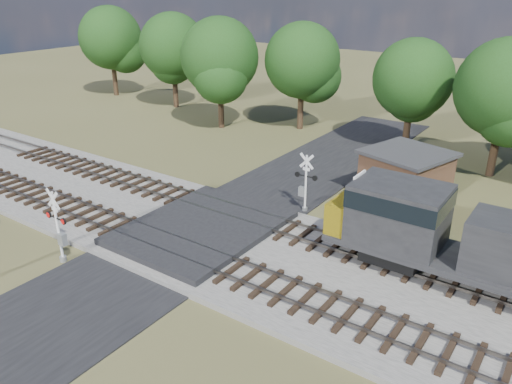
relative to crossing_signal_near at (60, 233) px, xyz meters
The scene contains 10 objects.
ground 7.01m from the crossing_signal_near, 56.66° to the left, with size 160.00×160.00×0.00m, color #4A4927.
ballast_bed 15.15m from the crossing_signal_near, 24.27° to the left, with size 140.00×10.00×0.30m, color gray.
road 7.00m from the crossing_signal_near, 56.66° to the left, with size 7.00×60.00×0.08m, color black.
crossing_panel 7.36m from the crossing_signal_near, 58.83° to the left, with size 7.00×9.00×0.62m, color #262628.
track_near 7.90m from the crossing_signal_near, 28.29° to the left, with size 140.00×2.60×0.33m.
track_far 11.15m from the crossing_signal_near, 51.69° to the left, with size 140.00×2.60×0.33m.
crossing_signal_near is the anchor object (origin of this frame).
crossing_signal_far 13.89m from the crossing_signal_near, 60.51° to the left, with size 1.50×0.33×3.73m.
equipment_shed 20.69m from the crossing_signal_near, 57.39° to the left, with size 5.85×5.85×3.20m.
treeline 28.59m from the crossing_signal_near, 70.35° to the left, with size 83.28×11.36×11.95m.
Camera 1 is at (16.55, -17.95, 12.97)m, focal length 35.00 mm.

